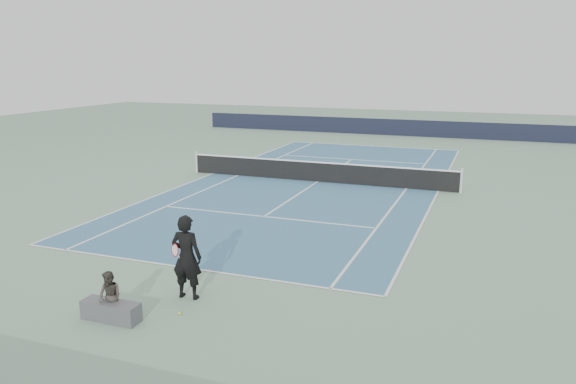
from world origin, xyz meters
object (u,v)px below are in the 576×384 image
(tennis_net, at_px, (318,171))
(spectator_bench, at_px, (110,304))
(tennis_player, at_px, (187,257))
(tennis_ball, at_px, (180,313))

(tennis_net, relative_size, spectator_bench, 9.35)
(tennis_net, distance_m, tennis_player, 13.61)
(tennis_player, bearing_deg, tennis_net, 94.52)
(tennis_player, distance_m, spectator_bench, 2.00)
(tennis_player, bearing_deg, spectator_bench, -120.14)
(tennis_ball, xyz_separation_m, spectator_bench, (-1.26, -0.75, 0.35))
(tennis_ball, height_order, spectator_bench, spectator_bench)
(tennis_player, height_order, tennis_ball, tennis_player)
(tennis_ball, bearing_deg, tennis_net, 95.45)
(tennis_net, xyz_separation_m, tennis_ball, (1.38, -14.46, -0.47))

